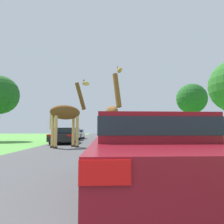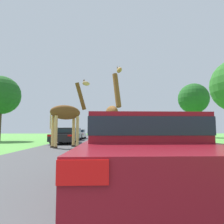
% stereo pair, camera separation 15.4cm
% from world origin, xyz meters
% --- Properties ---
extents(road, '(7.73, 120.00, 0.00)m').
position_xyz_m(road, '(0.00, 30.00, 0.00)').
color(road, '#424244').
rests_on(road, ground).
extents(giraffe_near_road, '(1.16, 2.71, 4.91)m').
position_xyz_m(giraffe_near_road, '(1.20, 13.03, 2.21)').
color(giraffe_near_road, '#B77F3D').
rests_on(giraffe_near_road, ground).
extents(giraffe_companion, '(2.60, 1.89, 4.70)m').
position_xyz_m(giraffe_companion, '(-1.75, 13.56, 2.18)').
color(giraffe_companion, tan).
rests_on(giraffe_companion, ground).
extents(car_lead_maroon, '(1.82, 4.58, 1.32)m').
position_xyz_m(car_lead_maroon, '(1.34, 4.01, 0.71)').
color(car_lead_maroon, maroon).
rests_on(car_lead_maroon, ground).
extents(car_queue_right, '(1.91, 4.54, 1.54)m').
position_xyz_m(car_queue_right, '(2.32, 21.74, 0.82)').
color(car_queue_right, '#561914').
rests_on(car_queue_right, ground).
extents(car_queue_left, '(1.92, 4.31, 1.37)m').
position_xyz_m(car_queue_left, '(2.65, 27.25, 0.73)').
color(car_queue_left, '#144C28').
rests_on(car_queue_left, ground).
extents(car_far_ahead, '(1.85, 4.37, 1.29)m').
position_xyz_m(car_far_ahead, '(-2.90, 28.05, 0.68)').
color(car_far_ahead, silver).
rests_on(car_far_ahead, ground).
extents(car_verge_right, '(1.81, 4.26, 1.42)m').
position_xyz_m(car_verge_right, '(-2.92, 23.20, 0.76)').
color(car_verge_right, gray).
rests_on(car_verge_right, ground).
extents(car_rear_follower, '(1.84, 4.39, 1.32)m').
position_xyz_m(car_rear_follower, '(-2.62, 17.65, 0.70)').
color(car_rear_follower, black).
rests_on(car_rear_follower, ground).
extents(tree_right_cluster, '(4.96, 4.96, 8.87)m').
position_xyz_m(tree_right_cluster, '(15.35, 32.50, 6.33)').
color(tree_right_cluster, '#4C3828').
rests_on(tree_right_cluster, ground).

